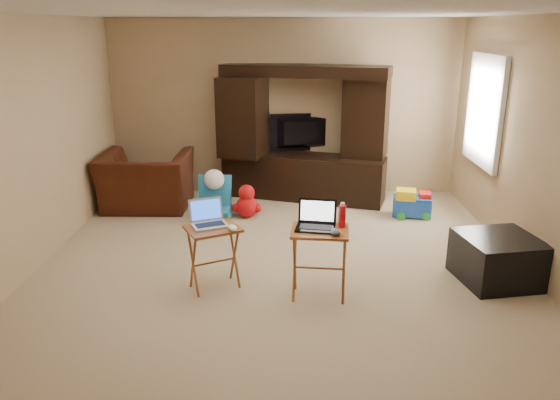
{
  "coord_description": "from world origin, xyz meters",
  "views": [
    {
      "loc": [
        0.09,
        -5.16,
        2.39
      ],
      "look_at": [
        0.0,
        -0.2,
        0.8
      ],
      "focal_mm": 35.0,
      "sensor_mm": 36.0,
      "label": 1
    }
  ],
  "objects_px": {
    "mouse_right": "(336,232)",
    "water_bottle": "(342,216)",
    "laptop_right": "(316,216)",
    "tray_table_left": "(214,258)",
    "push_toy": "(412,203)",
    "ottoman": "(498,259)",
    "tray_table_right": "(319,264)",
    "entertainment_center": "(304,134)",
    "plush_toy": "(247,201)",
    "mouse_left": "(232,228)",
    "child_rocker": "(213,199)",
    "recliner": "(146,181)",
    "laptop_left": "(210,214)",
    "television": "(304,133)"
  },
  "relations": [
    {
      "from": "mouse_left",
      "to": "push_toy",
      "type": "bearing_deg",
      "value": 45.5
    },
    {
      "from": "tray_table_left",
      "to": "water_bottle",
      "type": "height_order",
      "value": "water_bottle"
    },
    {
      "from": "mouse_right",
      "to": "laptop_left",
      "type": "bearing_deg",
      "value": 164.59
    },
    {
      "from": "television",
      "to": "laptop_right",
      "type": "xyz_separation_m",
      "value": [
        0.04,
        -3.26,
        -0.12
      ]
    },
    {
      "from": "recliner",
      "to": "mouse_right",
      "type": "relative_size",
      "value": 8.75
    },
    {
      "from": "entertainment_center",
      "to": "mouse_right",
      "type": "bearing_deg",
      "value": -70.16
    },
    {
      "from": "entertainment_center",
      "to": "laptop_right",
      "type": "relative_size",
      "value": 6.68
    },
    {
      "from": "push_toy",
      "to": "mouse_left",
      "type": "distance_m",
      "value": 3.05
    },
    {
      "from": "television",
      "to": "laptop_left",
      "type": "bearing_deg",
      "value": 63.52
    },
    {
      "from": "child_rocker",
      "to": "mouse_left",
      "type": "relative_size",
      "value": 4.54
    },
    {
      "from": "laptop_right",
      "to": "water_bottle",
      "type": "distance_m",
      "value": 0.25
    },
    {
      "from": "plush_toy",
      "to": "tray_table_left",
      "type": "distance_m",
      "value": 2.02
    },
    {
      "from": "recliner",
      "to": "ottoman",
      "type": "height_order",
      "value": "recliner"
    },
    {
      "from": "ottoman",
      "to": "tray_table_right",
      "type": "height_order",
      "value": "tray_table_right"
    },
    {
      "from": "tray_table_right",
      "to": "push_toy",
      "type": "bearing_deg",
      "value": 64.51
    },
    {
      "from": "plush_toy",
      "to": "push_toy",
      "type": "height_order",
      "value": "plush_toy"
    },
    {
      "from": "mouse_left",
      "to": "mouse_right",
      "type": "xyz_separation_m",
      "value": [
        0.92,
        -0.21,
        0.05
      ]
    },
    {
      "from": "entertainment_center",
      "to": "tray_table_right",
      "type": "xyz_separation_m",
      "value": [
        0.08,
        -3.05,
        -0.61
      ]
    },
    {
      "from": "tray_table_left",
      "to": "laptop_right",
      "type": "distance_m",
      "value": 1.06
    },
    {
      "from": "tray_table_right",
      "to": "plush_toy",
      "type": "bearing_deg",
      "value": 115.86
    },
    {
      "from": "entertainment_center",
      "to": "recliner",
      "type": "xyz_separation_m",
      "value": [
        -2.15,
        -0.52,
        -0.56
      ]
    },
    {
      "from": "laptop_left",
      "to": "laptop_right",
      "type": "distance_m",
      "value": 0.99
    },
    {
      "from": "child_rocker",
      "to": "mouse_left",
      "type": "bearing_deg",
      "value": -74.72
    },
    {
      "from": "laptop_right",
      "to": "child_rocker",
      "type": "bearing_deg",
      "value": 129.5
    },
    {
      "from": "mouse_left",
      "to": "water_bottle",
      "type": "distance_m",
      "value": 1.0
    },
    {
      "from": "ottoman",
      "to": "laptop_left",
      "type": "height_order",
      "value": "laptop_left"
    },
    {
      "from": "tray_table_left",
      "to": "tray_table_right",
      "type": "height_order",
      "value": "tray_table_right"
    },
    {
      "from": "recliner",
      "to": "tray_table_left",
      "type": "relative_size",
      "value": 1.91
    },
    {
      "from": "push_toy",
      "to": "ottoman",
      "type": "xyz_separation_m",
      "value": [
        0.43,
        -1.88,
        0.04
      ]
    },
    {
      "from": "mouse_left",
      "to": "laptop_right",
      "type": "bearing_deg",
      "value": -5.65
    },
    {
      "from": "mouse_right",
      "to": "water_bottle",
      "type": "relative_size",
      "value": 0.66
    },
    {
      "from": "laptop_left",
      "to": "entertainment_center",
      "type": "bearing_deg",
      "value": 48.21
    },
    {
      "from": "child_rocker",
      "to": "plush_toy",
      "type": "bearing_deg",
      "value": 18.18
    },
    {
      "from": "child_rocker",
      "to": "tray_table_right",
      "type": "height_order",
      "value": "tray_table_right"
    },
    {
      "from": "television",
      "to": "recliner",
      "type": "height_order",
      "value": "television"
    },
    {
      "from": "tray_table_right",
      "to": "laptop_right",
      "type": "height_order",
      "value": "laptop_right"
    },
    {
      "from": "plush_toy",
      "to": "tray_table_right",
      "type": "height_order",
      "value": "tray_table_right"
    },
    {
      "from": "push_toy",
      "to": "tray_table_right",
      "type": "xyz_separation_m",
      "value": [
        -1.33,
        -2.25,
        0.14
      ]
    },
    {
      "from": "tray_table_right",
      "to": "laptop_left",
      "type": "relative_size",
      "value": 2.06
    },
    {
      "from": "laptop_right",
      "to": "mouse_left",
      "type": "xyz_separation_m",
      "value": [
        -0.75,
        0.07,
        -0.14
      ]
    },
    {
      "from": "laptop_left",
      "to": "mouse_right",
      "type": "distance_m",
      "value": 1.18
    },
    {
      "from": "tray_table_left",
      "to": "water_bottle",
      "type": "relative_size",
      "value": 3.02
    },
    {
      "from": "water_bottle",
      "to": "tray_table_right",
      "type": "bearing_deg",
      "value": -158.2
    },
    {
      "from": "mouse_right",
      "to": "recliner",
      "type": "bearing_deg",
      "value": 131.6
    },
    {
      "from": "ottoman",
      "to": "mouse_right",
      "type": "distance_m",
      "value": 1.76
    },
    {
      "from": "television",
      "to": "laptop_right",
      "type": "height_order",
      "value": "television"
    },
    {
      "from": "push_toy",
      "to": "laptop_right",
      "type": "height_order",
      "value": "laptop_right"
    },
    {
      "from": "entertainment_center",
      "to": "tray_table_left",
      "type": "distance_m",
      "value": 3.09
    },
    {
      "from": "push_toy",
      "to": "ottoman",
      "type": "relative_size",
      "value": 0.71
    },
    {
      "from": "entertainment_center",
      "to": "laptop_right",
      "type": "bearing_deg",
      "value": -73.19
    }
  ]
}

